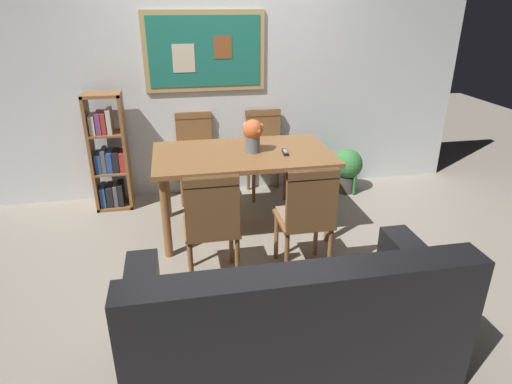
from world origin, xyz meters
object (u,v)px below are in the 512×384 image
dining_chair_near_left (212,220)px  tv_remote (285,152)px  dining_chair_far_right (265,146)px  leather_couch (291,325)px  dining_table (243,162)px  bookshelf (109,157)px  dining_chair_far_left (195,149)px  dining_chair_near_right (307,212)px  potted_ivy (347,169)px  flower_vase (253,133)px

dining_chair_near_left → tv_remote: bearing=45.3°
dining_chair_far_right → leather_couch: 2.60m
dining_table → bookshelf: 1.45m
dining_table → dining_chair_far_left: size_ratio=1.73×
dining_chair_far_left → leather_couch: 2.62m
dining_table → dining_chair_far_right: size_ratio=1.73×
dining_chair_near_right → leather_couch: (-0.36, -0.93, -0.22)m
dining_chair_near_left → tv_remote: dining_chair_near_left is taller
dining_table → potted_ivy: 1.48m
dining_chair_near_left → leather_couch: (0.35, -0.93, -0.22)m
dining_chair_far_right → dining_chair_near_left: same height
dining_table → bookshelf: (-1.25, 0.73, -0.12)m
flower_vase → dining_chair_far_right: bearing=70.8°
dining_chair_near_left → dining_chair_far_left: (-0.01, 1.66, 0.00)m
dining_chair_near_right → tv_remote: size_ratio=5.69×
dining_chair_near_left → bookshelf: (-0.88, 1.56, 0.01)m
dining_table → dining_chair_near_left: size_ratio=1.73×
dining_chair_far_right → flower_vase: flower_vase is taller
dining_chair_near_right → bookshelf: (-1.59, 1.56, 0.01)m
dining_table → dining_chair_near_right: dining_chair_near_right is taller
dining_chair_near_right → dining_chair_far_left: 1.81m
dining_table → tv_remote: (0.36, -0.10, 0.11)m
dining_chair_near_right → leather_couch: bearing=-111.5°
tv_remote → dining_chair_near_left: bearing=-134.7°
dining_table → dining_chair_near_left: (-0.37, -0.83, -0.12)m
flower_vase → dining_chair_near_left: bearing=-118.8°
dining_chair_near_left → bookshelf: 1.79m
dining_chair_far_right → tv_remote: dining_chair_far_right is taller
dining_table → dining_chair_near_right: size_ratio=1.73×
dining_table → leather_couch: 1.80m
flower_vase → tv_remote: size_ratio=1.84×
dining_chair_near_left → bookshelf: bearing=119.4°
bookshelf → flower_vase: bearing=-28.7°
dining_chair_far_right → potted_ivy: (0.91, -0.15, -0.27)m
leather_couch → potted_ivy: bearing=61.8°
bookshelf → dining_chair_near_left: bearing=-60.6°
dining_table → dining_chair_far_right: dining_chair_far_right is taller
dining_chair_near_right → leather_couch: 1.02m
leather_couch → dining_chair_far_left: bearing=97.9°
dining_chair_near_right → potted_ivy: (0.93, 1.48, -0.27)m
dining_chair_far_left → leather_couch: dining_chair_far_left is taller
dining_table → dining_chair_near_right: (0.34, -0.84, -0.12)m
dining_chair_far_left → tv_remote: bearing=-51.3°
leather_couch → tv_remote: size_ratio=11.26×
dining_chair_near_right → dining_chair_far_right: same height
dining_chair_far_left → potted_ivy: 1.68m
potted_ivy → bookshelf: bearing=178.2°
dining_table → flower_vase: (0.09, -0.00, 0.27)m
dining_chair_far_right → dining_chair_far_left: (-0.75, 0.03, 0.00)m
dining_chair_near_left → flower_vase: flower_vase is taller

